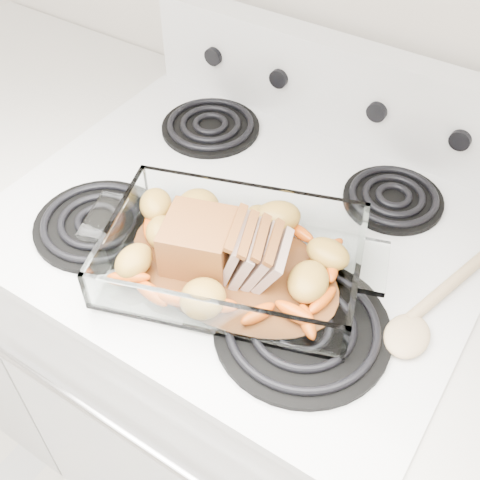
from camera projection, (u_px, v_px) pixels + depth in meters
The scene contains 6 objects.
electric_range at pixel (247, 360), 1.34m from camera, with size 0.78×0.70×1.12m.
counter_left at pixel (36, 246), 1.60m from camera, with size 0.58×0.68×0.93m.
baking_dish at pixel (233, 261), 0.89m from camera, with size 0.37×0.24×0.07m.
pork_roast at pixel (218, 242), 0.88m from camera, with size 0.18×0.10×0.08m.
roast_vegetables at pixel (244, 240), 0.91m from camera, with size 0.38×0.21×0.05m.
wooden_spoon at pixel (429, 311), 0.85m from camera, with size 0.09×0.28×0.02m.
Camera 1 is at (0.39, 1.04, 1.63)m, focal length 45.00 mm.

